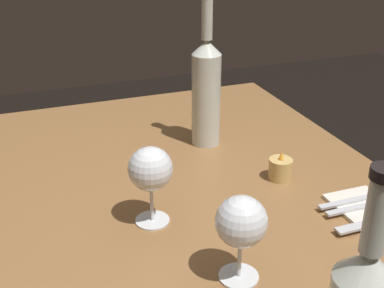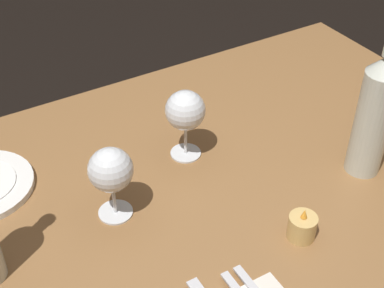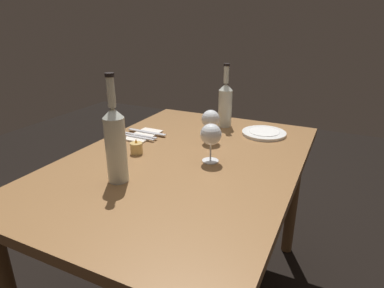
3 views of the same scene
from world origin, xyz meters
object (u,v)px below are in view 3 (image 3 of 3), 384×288
object	(u,v)px
wine_glass_right	(211,120)
wine_bottle_second	(226,103)
wine_glass_left	(211,135)
wine_bottle	(116,143)
folded_napkin	(144,135)
table_knife	(147,132)
dinner_plate	(264,133)
fork_outer	(138,137)
fork_inner	(141,135)
votive_candle	(136,148)

from	to	relation	value
wine_glass_right	wine_bottle_second	world-z (taller)	wine_bottle_second
wine_glass_left	wine_bottle	distance (m)	0.37
wine_glass_right	wine_bottle	distance (m)	0.52
folded_napkin	table_knife	distance (m)	0.03
wine_glass_left	dinner_plate	distance (m)	0.44
wine_glass_right	fork_outer	bearing A→B (deg)	110.20
wine_bottle_second	folded_napkin	size ratio (longest dim) A/B	1.70
wine_glass_left	folded_napkin	size ratio (longest dim) A/B	0.82
wine_glass_right	wine_bottle	world-z (taller)	wine_bottle
wine_glass_right	fork_outer	distance (m)	0.36
wine_bottle	table_knife	world-z (taller)	wine_bottle
folded_napkin	fork_inner	bearing A→B (deg)	180.00
votive_candle	fork_inner	size ratio (longest dim) A/B	0.37
fork_inner	wine_bottle_second	bearing A→B (deg)	-41.39
dinner_plate	votive_candle	bearing A→B (deg)	137.90
wine_glass_right	dinner_plate	world-z (taller)	wine_glass_right
wine_bottle_second	folded_napkin	bearing A→B (deg)	136.46
wine_glass_left	fork_inner	world-z (taller)	wine_glass_left
wine_glass_right	folded_napkin	world-z (taller)	wine_glass_right
dinner_plate	table_knife	bearing A→B (deg)	115.07
wine_glass_right	votive_candle	bearing A→B (deg)	139.63
folded_napkin	fork_outer	distance (m)	0.05
wine_glass_left	fork_outer	distance (m)	0.43
fork_inner	table_knife	bearing A→B (deg)	0.00
wine_glass_right	folded_napkin	size ratio (longest dim) A/B	0.79
wine_bottle	table_knife	bearing A→B (deg)	21.43
votive_candle	table_knife	distance (m)	0.25
wine_bottle_second	table_knife	bearing A→B (deg)	133.63
dinner_plate	wine_bottle_second	bearing A→B (deg)	78.43
wine_glass_right	folded_napkin	xyz separation A→B (m)	(-0.07, 0.32, -0.10)
wine_bottle	fork_inner	xyz separation A→B (m)	(0.40, 0.18, -0.13)
wine_glass_right	fork_outer	size ratio (longest dim) A/B	0.84
dinner_plate	fork_inner	world-z (taller)	dinner_plate
wine_bottle_second	dinner_plate	size ratio (longest dim) A/B	1.52
wine_bottle_second	dinner_plate	bearing A→B (deg)	-101.57
wine_bottle_second	fork_inner	bearing A→B (deg)	138.61
wine_glass_left	dinner_plate	size ratio (longest dim) A/B	0.73
votive_candle	dinner_plate	size ratio (longest dim) A/B	0.31
votive_candle	folded_napkin	size ratio (longest dim) A/B	0.35
wine_glass_left	table_knife	bearing A→B (deg)	67.86
folded_napkin	wine_bottle	bearing A→B (deg)	-157.21
wine_bottle_second	fork_outer	distance (m)	0.49
dinner_plate	table_knife	xyz separation A→B (m)	(-0.24, 0.52, 0.00)
wine_glass_left	dinner_plate	bearing A→B (deg)	-15.54
votive_candle	table_knife	xyz separation A→B (m)	(0.23, 0.10, -0.01)
dinner_plate	fork_outer	bearing A→B (deg)	121.85
wine_glass_left	table_knife	size ratio (longest dim) A/B	0.74
wine_glass_left	votive_candle	world-z (taller)	wine_glass_left
wine_bottle	wine_bottle_second	size ratio (longest dim) A/B	1.16
wine_glass_right	wine_bottle	bearing A→B (deg)	164.08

